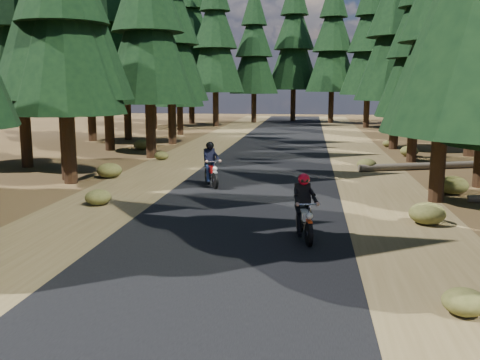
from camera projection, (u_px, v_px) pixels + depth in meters
The scene contains 9 objects.
ground at pixel (232, 232), 13.85m from camera, with size 120.00×120.00×0.00m, color #443118.
road at pixel (253, 194), 18.74m from camera, with size 6.00×100.00×0.01m, color black.
shoulder_l at pixel (127, 190), 19.33m from camera, with size 3.20×100.00×0.01m, color brown.
shoulder_r at pixel (387, 197), 18.14m from camera, with size 3.20×100.00×0.01m, color brown.
pine_forest at pixel (281, 18), 33.05m from camera, with size 34.59×55.08×16.32m.
log_near at pixel (420, 166), 24.17m from camera, with size 0.32×0.32×5.90m, color #4C4233.
understory_shrubs at pixel (279, 176), 20.78m from camera, with size 16.18×30.44×0.64m.
rider_lead at pixel (304, 218), 13.05m from camera, with size 0.90×1.88×1.61m.
rider_follow at pixel (211, 172), 20.07m from camera, with size 1.27×1.93×1.67m.
Camera 1 is at (1.95, -13.27, 3.71)m, focal length 40.00 mm.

